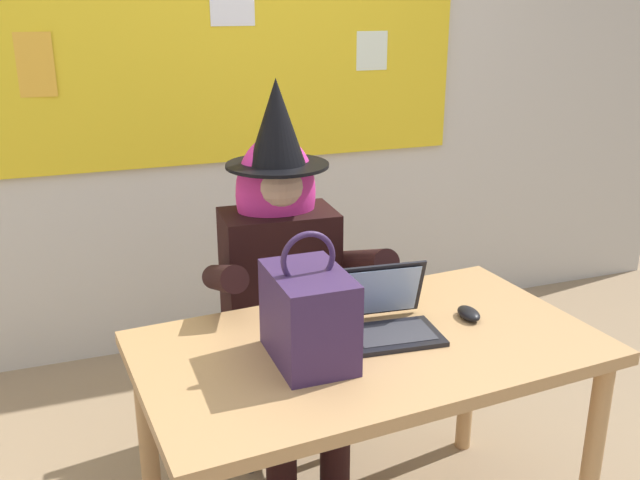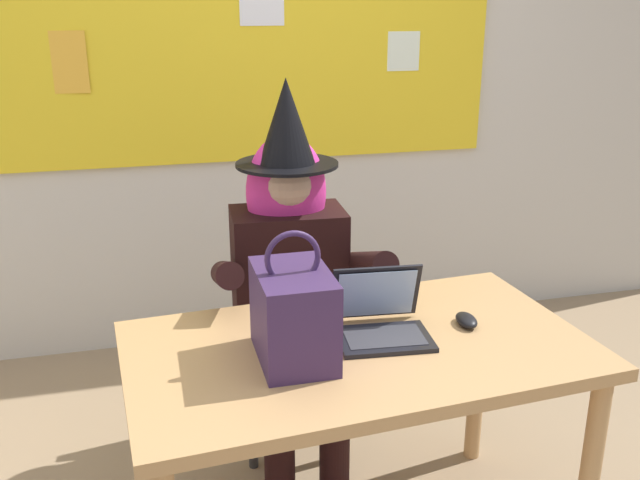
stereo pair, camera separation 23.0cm
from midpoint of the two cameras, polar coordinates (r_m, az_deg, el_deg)
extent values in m
cube|color=beige|center=(3.53, -10.02, 13.53)|extent=(5.49, 0.10, 2.79)
cube|color=yellow|center=(3.45, -9.97, 15.98)|extent=(2.40, 0.02, 1.20)
cube|color=gold|center=(3.39, -23.92, 12.76)|extent=(0.17, 0.01, 0.27)
cube|color=white|center=(3.67, 2.35, 14.98)|extent=(0.17, 0.01, 0.19)
cube|color=white|center=(3.45, -9.10, 18.57)|extent=(0.21, 0.01, 0.23)
cube|color=tan|center=(2.12, 0.88, -8.75)|extent=(1.40, 0.86, 0.04)
cylinder|color=tan|center=(2.40, 18.43, -16.65)|extent=(0.06, 0.06, 0.71)
cylinder|color=tan|center=(2.44, -16.40, -15.79)|extent=(0.06, 0.06, 0.71)
cylinder|color=tan|center=(2.82, 9.54, -10.18)|extent=(0.06, 0.06, 0.71)
cube|color=#2D3347|center=(2.80, -5.43, -8.50)|extent=(0.46, 0.46, 0.04)
cube|color=#2D3347|center=(2.87, -6.25, -2.45)|extent=(0.38, 0.07, 0.45)
cylinder|color=#262628|center=(2.80, -1.13, -13.72)|extent=(0.04, 0.04, 0.41)
cylinder|color=#262628|center=(2.75, -8.25, -14.60)|extent=(0.04, 0.04, 0.41)
cylinder|color=#262628|center=(3.08, -2.70, -10.42)|extent=(0.04, 0.04, 0.41)
cylinder|color=#262628|center=(3.04, -9.09, -11.13)|extent=(0.04, 0.04, 0.41)
cylinder|color=black|center=(2.62, -1.38, -15.63)|extent=(0.11, 0.11, 0.45)
cylinder|color=black|center=(2.59, -5.82, -16.30)|extent=(0.11, 0.11, 0.45)
cylinder|color=black|center=(2.63, -2.45, -9.09)|extent=(0.17, 0.43, 0.15)
cylinder|color=black|center=(2.59, -6.78, -9.66)|extent=(0.17, 0.43, 0.15)
cube|color=black|center=(2.70, -5.73, -3.04)|extent=(0.43, 0.28, 0.52)
cylinder|color=black|center=(2.51, 0.87, -1.87)|extent=(0.11, 0.47, 0.24)
cylinder|color=black|center=(2.41, -10.50, -3.09)|extent=(0.11, 0.47, 0.24)
sphere|color=#D1A889|center=(2.59, -5.98, 4.38)|extent=(0.20, 0.20, 0.20)
ellipsoid|color=#D82D8C|center=(2.63, -6.09, 3.69)|extent=(0.31, 0.24, 0.44)
cylinder|color=black|center=(2.57, -6.04, 6.00)|extent=(0.37, 0.37, 0.01)
cone|color=black|center=(2.54, -6.16, 9.39)|extent=(0.21, 0.21, 0.31)
cube|color=black|center=(2.13, 2.88, -7.77)|extent=(0.29, 0.22, 0.01)
cube|color=#333338|center=(2.13, 2.88, -7.58)|extent=(0.24, 0.16, 0.00)
cube|color=black|center=(2.20, 1.92, -4.06)|extent=(0.28, 0.09, 0.19)
cube|color=#99B7E0|center=(2.19, 1.99, -4.23)|extent=(0.25, 0.07, 0.16)
ellipsoid|color=black|center=(2.28, 9.07, -5.92)|extent=(0.07, 0.11, 0.03)
cube|color=#38234C|center=(1.97, -4.30, -6.21)|extent=(0.20, 0.30, 0.26)
torus|color=#38234C|center=(1.90, -4.42, -1.57)|extent=(0.16, 0.02, 0.16)
camera|label=1|loc=(0.12, -92.86, -0.98)|focal=39.74mm
camera|label=2|loc=(0.12, 87.14, 0.98)|focal=39.74mm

